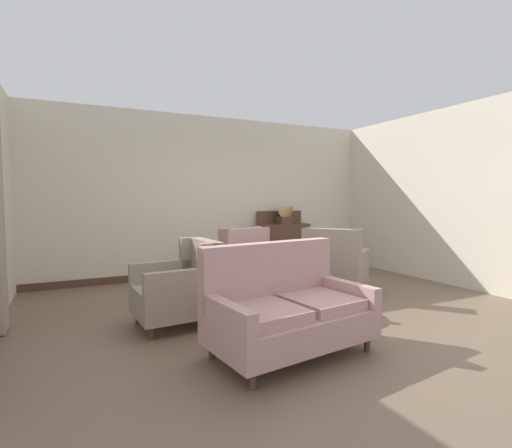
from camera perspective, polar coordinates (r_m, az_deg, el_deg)
The scene contains 13 objects.
ground at distance 4.81m, azimuth 5.59°, elevation -13.50°, with size 9.05×9.05×0.00m, color brown.
wall_back at distance 7.17m, azimuth -6.32°, elevation 4.10°, with size 6.63×0.08×2.92m, color beige.
wall_right at distance 7.38m, azimuth 23.98°, elevation 3.78°, with size 0.08×3.99×2.92m, color beige.
baseboard_back at distance 7.25m, azimuth -6.09°, elevation -7.04°, with size 6.47×0.03×0.12m, color #4C3323.
coffee_table at distance 4.87m, azimuth 6.33°, elevation -8.54°, with size 0.86×0.86×0.48m.
porcelain_vase at distance 4.84m, azimuth 6.50°, elevation -5.93°, with size 0.17×0.17×0.33m.
settee at distance 3.62m, azimuth 4.64°, elevation -12.65°, with size 1.58×1.02×1.01m.
armchair_near_sideboard at distance 5.83m, azimuth -2.98°, elevation -6.06°, with size 0.92×0.99×1.00m.
armchair_near_window at distance 5.88m, azimuth 11.78°, elevation -6.12°, with size 1.21×1.20×1.00m.
armchair_back_corner at distance 4.44m, azimuth -11.12°, elevation -9.41°, with size 0.92×0.81×0.95m.
side_table at distance 5.97m, azimuth 8.82°, elevation -5.85°, with size 0.53×0.53×0.71m.
sideboard at distance 7.52m, azimuth 4.12°, elevation -3.02°, with size 1.00×0.39×1.18m.
gramophone at distance 7.42m, azimuth 4.79°, elevation 1.80°, with size 0.43×0.49×0.49m.
Camera 1 is at (-2.40, -3.91, 1.44)m, focal length 26.71 mm.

